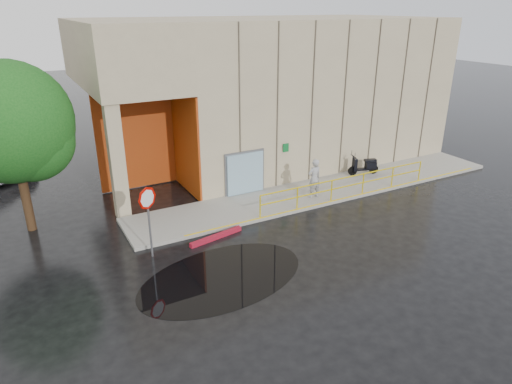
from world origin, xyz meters
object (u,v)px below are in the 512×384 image
at_px(stop_sign, 148,207).
at_px(red_curb, 216,237).
at_px(tree_near, 16,127).
at_px(scooter, 364,161).
at_px(person, 314,178).

xyz_separation_m(stop_sign, red_curb, (2.64, 0.15, -1.92)).
relative_size(stop_sign, red_curb, 1.16).
bearing_deg(tree_near, stop_sign, -51.37).
distance_m(scooter, red_curb, 10.28).
relative_size(person, scooter, 1.08).
relative_size(scooter, stop_sign, 0.63).
distance_m(person, tree_near, 12.70).
distance_m(red_curb, tree_near, 8.72).
relative_size(stop_sign, tree_near, 0.40).
bearing_deg(person, red_curb, 10.89).
bearing_deg(person, scooter, -165.26).
height_order(person, tree_near, tree_near).
bearing_deg(stop_sign, tree_near, 120.46).
distance_m(scooter, stop_sign, 12.89).
height_order(person, red_curb, person).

